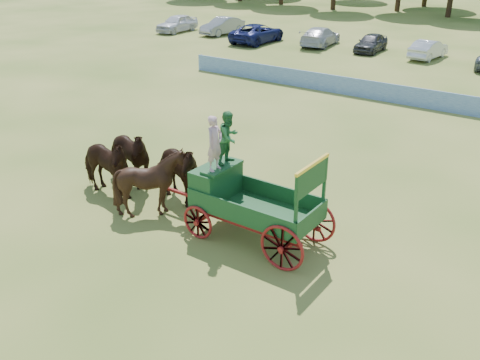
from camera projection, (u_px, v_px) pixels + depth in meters
ground at (181, 237)px, 16.61m from camera, size 160.00×160.00×0.00m
horse_lead_left at (103, 166)px, 18.80m from camera, size 2.73×1.30×2.29m
horse_lead_right at (126, 157)px, 19.61m from camera, size 2.86×1.61×2.29m
horse_wheel_left at (153, 183)px, 17.53m from camera, size 2.16×1.94×2.29m
horse_wheel_right at (175, 172)px, 18.35m from camera, size 2.92×1.83×2.29m
farm_dray at (236, 183)px, 16.19m from camera, size 6.00×2.00×3.83m
sponsor_banner at (376, 91)px, 30.27m from camera, size 26.00×0.08×1.05m
parked_cars at (328, 39)px, 43.97m from camera, size 36.24×7.60×1.63m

